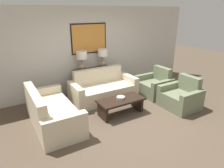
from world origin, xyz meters
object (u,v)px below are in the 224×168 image
object	(u,v)px
table_lamp_left	(82,57)
armchair_near_back_wall	(155,86)
couch_by_side	(51,113)
decorative_bowl	(121,97)
console_table	(93,80)
coffee_table	(121,103)
couch_by_back_wall	(103,90)
armchair_near_camera	(181,97)
table_lamp_right	(103,55)

from	to	relation	value
table_lamp_left	armchair_near_back_wall	size ratio (longest dim) A/B	0.63
couch_by_side	decorative_bowl	size ratio (longest dim) A/B	9.16
console_table	coffee_table	distance (m)	1.70
console_table	couch_by_back_wall	world-z (taller)	couch_by_back_wall
armchair_near_back_wall	armchair_near_camera	world-z (taller)	same
couch_by_back_wall	couch_by_side	bearing A→B (deg)	-158.47
couch_by_back_wall	armchair_near_camera	size ratio (longest dim) A/B	2.07
coffee_table	decorative_bowl	bearing A→B (deg)	63.17
table_lamp_left	couch_by_back_wall	size ratio (longest dim) A/B	0.31
table_lamp_right	coffee_table	bearing A→B (deg)	-103.73
coffee_table	armchair_near_camera	bearing A→B (deg)	-17.79
couch_by_side	decorative_bowl	xyz separation A→B (m)	(1.68, -0.34, 0.14)
table_lamp_right	armchair_near_back_wall	bearing A→B (deg)	-44.52
armchair_near_back_wall	couch_by_back_wall	bearing A→B (deg)	161.14
console_table	decorative_bowl	distance (m)	1.66
couch_by_side	decorative_bowl	distance (m)	1.72
couch_by_back_wall	armchair_near_camera	xyz separation A→B (m)	(1.56, -1.57, -0.01)
decorative_bowl	armchair_near_camera	size ratio (longest dim) A/B	0.23
table_lamp_left	couch_by_side	xyz separation A→B (m)	(-1.36, -1.33, -0.89)
couch_by_back_wall	coffee_table	world-z (taller)	couch_by_back_wall
coffee_table	armchair_near_back_wall	distance (m)	1.70
console_table	armchair_near_back_wall	xyz separation A→B (m)	(1.56, -1.18, -0.11)
armchair_near_camera	armchair_near_back_wall	bearing A→B (deg)	90.00
table_lamp_left	decorative_bowl	world-z (taller)	table_lamp_left
table_lamp_left	couch_by_side	size ratio (longest dim) A/B	0.31
table_lamp_right	armchair_near_camera	bearing A→B (deg)	-61.57
coffee_table	decorative_bowl	distance (m)	0.14
armchair_near_camera	couch_by_back_wall	bearing A→B (deg)	134.82
couch_by_side	armchair_near_back_wall	xyz separation A→B (m)	(3.28, 0.14, -0.01)
couch_by_back_wall	coffee_table	xyz separation A→B (m)	(-0.06, -1.05, 0.00)
console_table	table_lamp_left	bearing A→B (deg)	180.00
couch_by_back_wall	armchair_near_back_wall	distance (m)	1.65
armchair_near_back_wall	armchair_near_camera	distance (m)	1.04
table_lamp_left	couch_by_side	distance (m)	2.10
couch_by_back_wall	table_lamp_right	bearing A→B (deg)	60.93
table_lamp_left	couch_by_back_wall	xyz separation A→B (m)	(0.36, -0.65, -0.89)
table_lamp_right	couch_by_back_wall	xyz separation A→B (m)	(-0.36, -0.65, -0.89)
table_lamp_right	armchair_near_back_wall	distance (m)	1.91
couch_by_back_wall	decorative_bowl	distance (m)	1.03
coffee_table	armchair_near_back_wall	xyz separation A→B (m)	(1.62, 0.52, -0.02)
couch_by_back_wall	couch_by_side	xyz separation A→B (m)	(-1.72, -0.68, 0.00)
console_table	couch_by_back_wall	size ratio (longest dim) A/B	0.64
table_lamp_left	table_lamp_right	distance (m)	0.72
decorative_bowl	armchair_near_camera	world-z (taller)	armchair_near_camera
couch_by_side	armchair_near_camera	distance (m)	3.40
table_lamp_left	table_lamp_right	world-z (taller)	same
armchair_near_back_wall	armchair_near_camera	size ratio (longest dim) A/B	1.00
coffee_table	armchair_near_camera	world-z (taller)	armchair_near_camera
console_table	table_lamp_left	world-z (taller)	table_lamp_left
decorative_bowl	armchair_near_back_wall	bearing A→B (deg)	16.78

